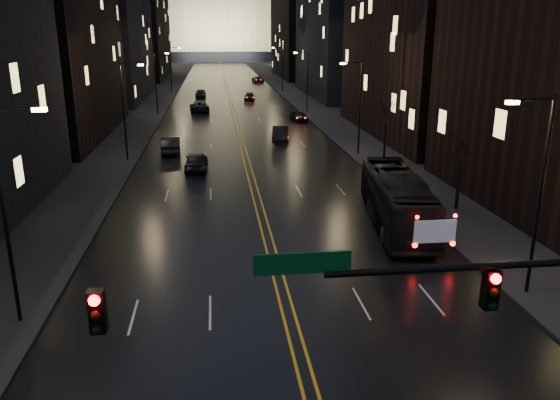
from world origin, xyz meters
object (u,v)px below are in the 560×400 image
object	(u,v)px
bus	(397,200)
oncoming_car_a	(196,161)
oncoming_car_b	(171,145)
receding_car_a	(280,134)

from	to	relation	value
bus	oncoming_car_a	bearing A→B (deg)	135.78
bus	oncoming_car_b	xyz separation A→B (m)	(-15.26, 23.25, -0.81)
oncoming_car_a	receding_car_a	xyz separation A→B (m)	(8.87, 12.45, 0.01)
bus	oncoming_car_b	bearing A→B (deg)	130.88
bus	oncoming_car_a	distance (m)	20.40
bus	oncoming_car_b	size ratio (longest dim) A/B	2.30
oncoming_car_b	receding_car_a	bearing A→B (deg)	-159.07
bus	receding_car_a	bearing A→B (deg)	105.07
oncoming_car_a	receding_car_a	world-z (taller)	receding_car_a
bus	receding_car_a	distance (m)	28.72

